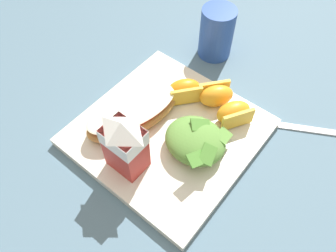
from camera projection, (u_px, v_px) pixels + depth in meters
The scene contains 10 objects.
ground at pixel (168, 135), 0.57m from camera, with size 3.00×3.00×0.00m, color slate.
white_plate at pixel (168, 132), 0.57m from camera, with size 0.28×0.28×0.02m, color white.
cheesy_pizza_bread at pixel (133, 113), 0.56m from camera, with size 0.13×0.19×0.04m.
green_salad_pile at pixel (195, 141), 0.52m from camera, with size 0.10×0.10×0.05m.
milk_carton at pixel (125, 143), 0.47m from camera, with size 0.06×0.04×0.11m.
orange_wedge_front at pixel (234, 113), 0.55m from camera, with size 0.06×0.07×0.04m.
orange_wedge_middle at pixel (216, 95), 0.58m from camera, with size 0.07×0.07×0.04m.
orange_wedge_rear at pixel (185, 90), 0.58m from camera, with size 0.07×0.07×0.04m.
metal_fork at pixel (282, 125), 0.58m from camera, with size 0.17×0.11×0.01m.
drinking_blue_cup at pixel (217, 33), 0.65m from camera, with size 0.07×0.07×0.10m, color #284CA3.
Camera 1 is at (-0.20, 0.25, 0.47)m, focal length 35.23 mm.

